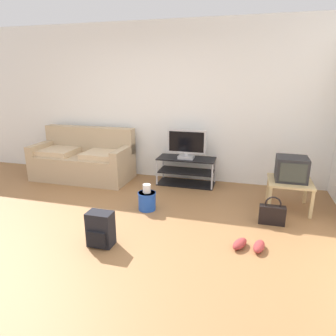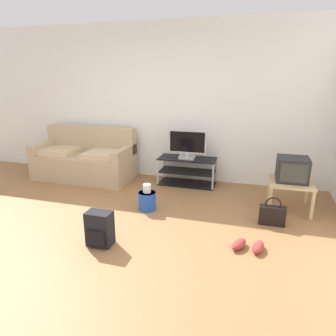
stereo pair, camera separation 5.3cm
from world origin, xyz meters
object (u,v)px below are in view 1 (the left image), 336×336
Objects in this scene: crt_tv at (291,169)px; sneakers_pair at (249,245)px; side_table at (290,184)px; backpack at (101,229)px; tv_stand at (186,171)px; cleaning_bucket at (147,199)px; flat_tv at (186,144)px; handbag at (272,214)px; couch at (84,160)px.

crt_tv reaches higher than sneakers_pair.
side_table reaches higher than backpack.
tv_stand is 1.23m from cleaning_bucket.
tv_stand is at bearing 159.16° from side_table.
flat_tv reaches higher than cleaning_bucket.
handbag is 0.73m from sneakers_pair.
flat_tv reaches higher than handbag.
couch reaches higher than crt_tv.
couch is 1.89m from tv_stand.
side_table is (3.48, -0.45, 0.02)m from couch.
sneakers_pair is at bearing -59.22° from tv_stand.
handbag is at bearing -112.45° from crt_tv.
couch is at bearing -175.10° from tv_stand.
crt_tv is at bearing 68.29° from sneakers_pair.
handbag is at bearing -40.72° from tv_stand.
side_table is 1.38m from sneakers_pair.
handbag is (1.36, -1.17, -0.10)m from tv_stand.
flat_tv is 1.88m from handbag.
side_table is at bearing -7.34° from couch.
backpack is 1.05× the size of handbag.
couch is 4.50× the size of backpack.
sneakers_pair is (1.41, -0.67, -0.11)m from cleaning_bucket.
crt_tv is at bearing -7.08° from couch.
handbag is (-0.24, -0.58, -0.45)m from crt_tv.
crt_tv is 2.04m from cleaning_bucket.
cleaning_bucket is (-1.91, -0.57, -0.21)m from side_table.
backpack is (-2.09, -1.61, -0.39)m from crt_tv.
backpack reaches higher than sneakers_pair.
cleaning_bucket is (-0.30, -1.18, -0.08)m from tv_stand.
flat_tv is at bearing 75.32° from cleaning_bucket.
side_table is at bearing 66.98° from handbag.
sneakers_pair is at bearing -58.91° from flat_tv.
crt_tv is 1.07× the size of sneakers_pair.
flat_tv is 1.69× the size of sneakers_pair.
flat_tv is (1.88, 0.14, 0.37)m from couch.
flat_tv is 1.74× the size of handbag.
couch reaches higher than handbag.
backpack is at bearing -102.59° from flat_tv.
handbag is at bearing 0.37° from cleaning_bucket.
backpack is (-0.49, -2.18, -0.52)m from flat_tv.
tv_stand is at bearing 139.28° from handbag.
tv_stand is 1.50× the size of flat_tv.
sneakers_pair is (1.59, 0.35, -0.15)m from backpack.
crt_tv is 1.10× the size of cleaning_bucket.
side_table is 1.57× the size of handbag.
handbag is (1.36, -1.15, -0.58)m from flat_tv.
backpack is 1.01× the size of sneakers_pair.
handbag is (-0.24, -0.56, -0.23)m from side_table.
tv_stand is 1.80m from handbag.
couch is 1.89m from cleaning_bucket.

